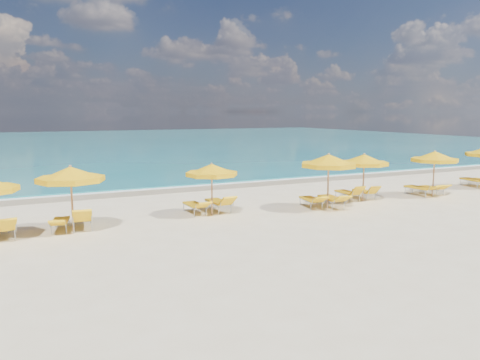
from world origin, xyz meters
name	(u,v)px	position (x,y,z in m)	size (l,w,h in m)	color
ground_plane	(256,213)	(0.00, 0.00, 0.00)	(120.00, 120.00, 0.00)	beige
ocean	(88,144)	(0.00, 48.00, 0.00)	(120.00, 80.00, 0.30)	#15747B
wet_sand_band	(194,188)	(0.00, 7.40, 0.00)	(120.00, 2.60, 0.01)	tan
foam_line	(189,186)	(0.00, 8.20, 0.00)	(120.00, 1.20, 0.03)	white
whitecap_near	(63,173)	(-6.00, 17.00, 0.00)	(14.00, 0.36, 0.05)	white
whitecap_far	(213,156)	(8.00, 24.00, 0.00)	(18.00, 0.30, 0.05)	white
umbrella_2	(71,175)	(-7.19, 0.11, 2.02)	(2.35, 2.35, 2.37)	tan
umbrella_3	(212,170)	(-1.76, 0.50, 1.83)	(2.52, 2.52, 2.15)	tan
umbrella_4	(329,161)	(3.21, -0.59, 2.08)	(2.91, 2.91, 2.44)	tan
umbrella_5	(364,160)	(5.82, 0.18, 1.94)	(2.40, 2.40, 2.27)	tan
umbrella_6	(435,157)	(9.87, -0.30, 1.96)	(2.60, 2.60, 2.30)	tan
lounger_1_right	(2,231)	(-9.42, 0.27, 0.23)	(0.92, 1.87, 0.87)	#A5A8AD
lounger_2_left	(60,225)	(-7.59, 0.46, 0.20)	(0.86, 1.76, 0.62)	#A5A8AD
lounger_2_right	(82,221)	(-6.83, 0.50, 0.25)	(0.88, 2.01, 0.92)	#A5A8AD
lounger_3_left	(195,208)	(-2.28, 1.06, 0.21)	(0.65, 1.82, 0.68)	#A5A8AD
lounger_3_right	(219,206)	(-1.23, 1.03, 0.23)	(0.72, 1.95, 0.83)	#A5A8AD
lounger_4_left	(311,203)	(2.74, -0.06, 0.22)	(0.89, 1.89, 0.70)	#A5A8AD
lounger_4_right	(332,202)	(3.58, -0.41, 0.24)	(0.95, 2.09, 0.75)	#A5A8AD
lounger_5_left	(348,196)	(5.31, 0.65, 0.22)	(0.69, 1.75, 0.83)	#A5A8AD
lounger_5_right	(364,194)	(6.31, 0.64, 0.21)	(0.74, 1.70, 0.78)	#A5A8AD
lounger_6_left	(420,191)	(9.38, 0.08, 0.23)	(0.75, 1.99, 0.71)	#A5A8AD
lounger_6_right	(432,190)	(10.29, 0.11, 0.20)	(0.57, 1.66, 0.64)	#A5A8AD
lounger_7_left	(474,183)	(14.25, 0.77, 0.23)	(0.95, 2.05, 0.74)	#A5A8AD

